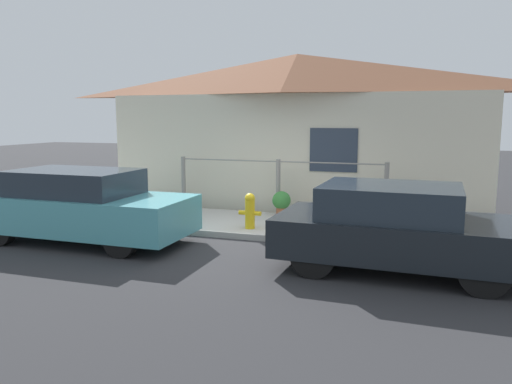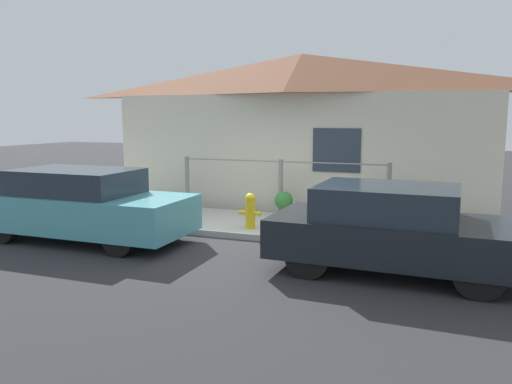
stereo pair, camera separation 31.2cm
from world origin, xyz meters
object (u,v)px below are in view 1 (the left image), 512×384
object	(u,v)px
car_left	(81,206)
car_right	(397,228)
fire_hydrant	(250,210)
potted_plant_near_hydrant	(281,202)

from	to	relation	value
car_left	car_right	distance (m)	5.74
fire_hydrant	potted_plant_near_hydrant	bearing A→B (deg)	80.09
car_left	fire_hydrant	xyz separation A→B (m)	(2.83, 1.55, -0.19)
car_right	fire_hydrant	size ratio (longest dim) A/B	5.25
fire_hydrant	potted_plant_near_hydrant	distance (m)	1.46
car_right	fire_hydrant	distance (m)	3.30
car_right	fire_hydrant	world-z (taller)	car_right
car_left	potted_plant_near_hydrant	bearing A→B (deg)	44.34
car_left	fire_hydrant	world-z (taller)	car_left
car_left	potted_plant_near_hydrant	world-z (taller)	car_left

